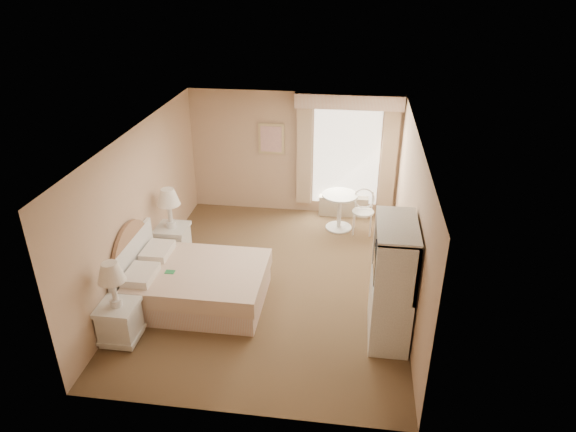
# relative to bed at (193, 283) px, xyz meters

# --- Properties ---
(room) EXTENTS (4.21, 5.51, 2.51)m
(room) POSITION_rel_bed_xyz_m (1.13, 0.66, 0.92)
(room) COLOR brown
(room) RESTS_ON ground
(window) EXTENTS (2.05, 0.22, 2.51)m
(window) POSITION_rel_bed_xyz_m (2.18, 3.32, 1.01)
(window) COLOR white
(window) RESTS_ON room
(framed_art) EXTENTS (0.52, 0.04, 0.62)m
(framed_art) POSITION_rel_bed_xyz_m (0.68, 3.38, 1.22)
(framed_art) COLOR tan
(framed_art) RESTS_ON room
(bed) EXTENTS (2.06, 1.54, 1.37)m
(bed) POSITION_rel_bed_xyz_m (0.00, 0.00, 0.00)
(bed) COLOR #D5A28A
(bed) RESTS_ON room
(nightstand_near) EXTENTS (0.51, 0.51, 1.24)m
(nightstand_near) POSITION_rel_bed_xyz_m (-0.71, -1.03, 0.14)
(nightstand_near) COLOR white
(nightstand_near) RESTS_ON room
(nightstand_far) EXTENTS (0.54, 0.54, 1.32)m
(nightstand_far) POSITION_rel_bed_xyz_m (-0.71, 1.17, 0.17)
(nightstand_far) COLOR white
(nightstand_far) RESTS_ON room
(round_table) EXTENTS (0.69, 0.69, 0.73)m
(round_table) POSITION_rel_bed_xyz_m (2.11, 2.71, 0.16)
(round_table) COLOR silver
(round_table) RESTS_ON room
(cafe_chair) EXTENTS (0.43, 0.43, 0.86)m
(cafe_chair) POSITION_rel_bed_xyz_m (2.56, 2.66, 0.17)
(cafe_chair) COLOR silver
(cafe_chair) RESTS_ON room
(armoire) EXTENTS (0.52, 1.05, 1.75)m
(armoire) POSITION_rel_bed_xyz_m (2.94, -0.40, 0.39)
(armoire) COLOR white
(armoire) RESTS_ON room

